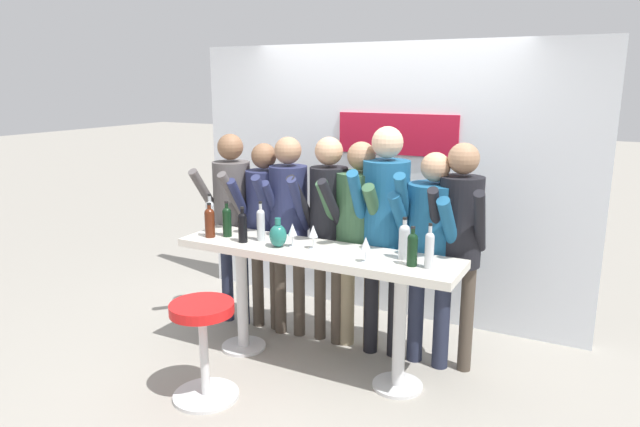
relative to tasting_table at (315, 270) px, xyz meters
The scene contains 24 objects.
ground_plane 0.77m from the tasting_table, ahead, with size 40.00×40.00×0.00m, color gray.
back_wall 1.39m from the tasting_table, 89.94° to the left, with size 3.76×0.12×2.47m.
tasting_table is the anchor object (origin of this frame).
bar_stool 0.93m from the tasting_table, 122.08° to the right, with size 0.46×0.46×0.69m.
person_far_left 1.14m from the tasting_table, 159.18° to the left, with size 0.40×0.52×1.70m.
person_left 0.88m from the tasting_table, 148.92° to the left, with size 0.42×0.53×1.64m.
person_center_left 0.69m from the tasting_table, 139.02° to the left, with size 0.43×0.55×1.70m.
person_center 0.55m from the tasting_table, 104.86° to the left, with size 0.40×0.53×1.72m.
person_center_right 0.56m from the tasting_table, 72.02° to the left, with size 0.47×0.55×1.69m.
person_right 0.68m from the tasting_table, 48.80° to the left, with size 0.47×0.60×1.82m.
person_far_right 0.89m from the tasting_table, 30.35° to the left, with size 0.48×0.57×1.64m.
person_rightmost 1.09m from the tasting_table, 25.84° to the left, with size 0.42×0.54×1.72m.
wine_bottle_0 0.94m from the tasting_table, behind, with size 0.08×0.08×0.27m.
wine_bottle_1 0.81m from the tasting_table, ahead, with size 0.07×0.07×0.27m.
wine_bottle_2 0.73m from the tasting_table, ahead, with size 0.08×0.08×0.30m.
wine_bottle_3 0.56m from the tasting_table, behind, with size 0.06×0.06×0.31m.
wine_bottle_4 1.04m from the tasting_table, behind, with size 0.07×0.07×0.31m.
wine_bottle_5 0.83m from the tasting_table, behind, with size 0.07×0.07×0.28m.
wine_bottle_6 0.92m from the tasting_table, ahead, with size 0.06×0.06×0.30m.
wine_bottle_7 0.65m from the tasting_table, behind, with size 0.07×0.07×0.28m.
wine_glass_0 0.55m from the tasting_table, 14.65° to the right, with size 0.07×0.07×0.18m.
wine_glass_1 0.29m from the tasting_table, 169.34° to the left, with size 0.07×0.07×0.18m.
wine_glass_2 0.34m from the tasting_table, behind, with size 0.07×0.07×0.18m.
decorative_vase 0.38m from the tasting_table, 163.31° to the right, with size 0.13×0.13×0.22m.
Camera 1 is at (1.89, -3.54, 2.14)m, focal length 32.00 mm.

